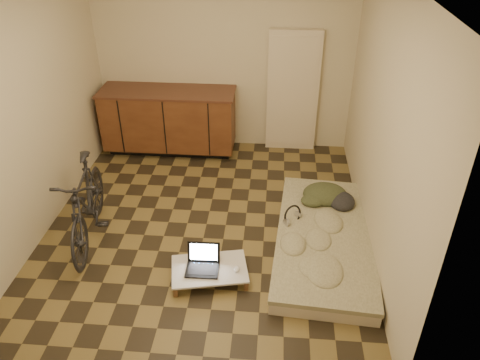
# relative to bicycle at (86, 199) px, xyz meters

# --- Properties ---
(room_shell) EXTENTS (3.50, 4.00, 2.60)m
(room_shell) POSITION_rel_bicycle_xyz_m (1.20, 0.33, 0.80)
(room_shell) COLOR brown
(room_shell) RESTS_ON ground
(cabinets) EXTENTS (1.84, 0.62, 0.91)m
(cabinets) POSITION_rel_bicycle_xyz_m (0.45, 2.03, -0.03)
(cabinets) COLOR black
(cabinets) RESTS_ON ground
(appliance_panel) EXTENTS (0.70, 0.10, 1.70)m
(appliance_panel) POSITION_rel_bicycle_xyz_m (2.15, 2.27, 0.35)
(appliance_panel) COLOR beige
(appliance_panel) RESTS_ON ground
(bicycle) EXTENTS (0.69, 1.59, 0.99)m
(bicycle) POSITION_rel_bicycle_xyz_m (0.00, 0.00, 0.00)
(bicycle) COLOR black
(bicycle) RESTS_ON ground
(futon) EXTENTS (1.15, 2.14, 0.18)m
(futon) POSITION_rel_bicycle_xyz_m (2.50, 0.05, -0.41)
(futon) COLOR beige
(futon) RESTS_ON ground
(clothing_pile) EXTENTS (0.57, 0.49, 0.21)m
(clothing_pile) POSITION_rel_bicycle_xyz_m (2.58, 0.68, -0.21)
(clothing_pile) COLOR #323921
(clothing_pile) RESTS_ON futon
(headphones) EXTENTS (0.34, 0.33, 0.17)m
(headphones) POSITION_rel_bicycle_xyz_m (2.16, 0.23, -0.23)
(headphones) COLOR black
(headphones) RESTS_ON futon
(lap_desk) EXTENTS (0.80, 0.60, 0.12)m
(lap_desk) POSITION_rel_bicycle_xyz_m (1.35, -0.52, -0.39)
(lap_desk) COLOR brown
(lap_desk) RESTS_ON ground
(laptop) EXTENTS (0.32, 0.29, 0.22)m
(laptop) POSITION_rel_bicycle_xyz_m (1.29, -0.50, -0.33)
(laptop) COLOR black
(laptop) RESTS_ON lap_desk
(mouse) EXTENTS (0.06, 0.09, 0.03)m
(mouse) POSITION_rel_bicycle_xyz_m (1.62, -0.52, -0.36)
(mouse) COLOR silver
(mouse) RESTS_ON lap_desk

